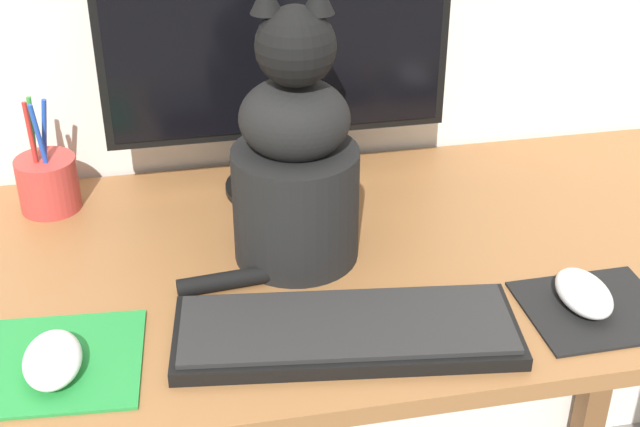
# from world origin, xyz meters

# --- Properties ---
(desk) EXTENTS (1.40, 0.60, 0.74)m
(desk) POSITION_xyz_m (0.00, 0.00, 0.63)
(desk) COLOR brown
(desk) RESTS_ON ground_plane
(monitor) EXTENTS (0.51, 0.17, 0.41)m
(monitor) POSITION_xyz_m (0.01, 0.20, 0.97)
(monitor) COLOR black
(monitor) RESTS_ON desk
(keyboard) EXTENTS (0.43, 0.20, 0.02)m
(keyboard) POSITION_xyz_m (0.03, -0.18, 0.75)
(keyboard) COLOR black
(keyboard) RESTS_ON desk
(mousepad_left) EXTENTS (0.21, 0.19, 0.00)m
(mousepad_left) POSITION_xyz_m (-0.31, -0.16, 0.74)
(mousepad_left) COLOR #238438
(mousepad_left) RESTS_ON desk
(mousepad_right) EXTENTS (0.18, 0.16, 0.00)m
(mousepad_right) POSITION_xyz_m (0.34, -0.18, 0.74)
(mousepad_right) COLOR black
(mousepad_right) RESTS_ON desk
(computer_mouse_left) EXTENTS (0.07, 0.10, 0.03)m
(computer_mouse_left) POSITION_xyz_m (-0.31, -0.18, 0.76)
(computer_mouse_left) COLOR white
(computer_mouse_left) RESTS_ON mousepad_left
(computer_mouse_right) EXTENTS (0.06, 0.10, 0.04)m
(computer_mouse_right) POSITION_xyz_m (0.33, -0.18, 0.76)
(computer_mouse_right) COLOR white
(computer_mouse_right) RESTS_ON mousepad_right
(cat) EXTENTS (0.27, 0.21, 0.38)m
(cat) POSITION_xyz_m (-0.00, 0.01, 0.88)
(cat) COLOR black
(cat) RESTS_ON desk
(pen_cup) EXTENTS (0.09, 0.09, 0.17)m
(pen_cup) POSITION_xyz_m (-0.34, 0.21, 0.78)
(pen_cup) COLOR #B23833
(pen_cup) RESTS_ON desk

